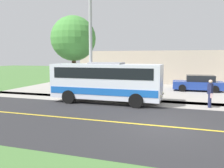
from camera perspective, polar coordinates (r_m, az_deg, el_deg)
ground_plane at (r=10.69m, az=12.29°, el=-10.26°), size 120.00×120.00×0.00m
road_surface at (r=10.69m, az=12.29°, el=-10.24°), size 8.00×100.00×0.01m
sidewalk at (r=15.73m, az=14.06°, el=-4.81°), size 2.40×100.00×0.01m
parking_lot_surface at (r=22.90m, az=22.71°, el=-1.55°), size 14.00×36.00×0.01m
road_centre_line at (r=10.69m, az=12.29°, el=-10.21°), size 0.16×100.00×0.00m
shuttle_bus_front at (r=15.58m, az=-1.36°, el=0.91°), size 2.58×7.51×2.74m
pedestrian_with_bags at (r=15.29m, az=23.28°, el=-1.98°), size 0.72×0.34×1.72m
street_light_pole at (r=16.41m, az=-5.54°, el=10.58°), size 1.97×0.24×7.60m
parked_car_near at (r=22.44m, az=20.72°, el=0.14°), size 2.12×4.45×1.45m
tree_curbside at (r=19.81m, az=-9.59°, el=11.07°), size 3.77×3.77×6.53m
commercial_building at (r=31.70m, az=13.35°, el=4.43°), size 10.00×20.65×3.84m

